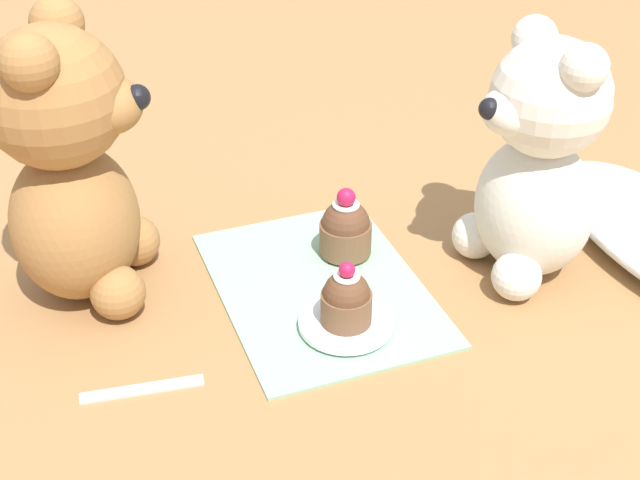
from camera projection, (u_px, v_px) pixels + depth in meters
ground_plane at (320, 289)px, 0.85m from camera, size 4.00×4.00×0.00m
knitted_placemat at (320, 286)px, 0.85m from camera, size 0.26×0.19×0.01m
teddy_bear_cream at (537, 163)px, 0.82m from camera, size 0.13×0.13×0.24m
teddy_bear_tan at (70, 166)px, 0.78m from camera, size 0.16×0.16×0.27m
cupcake_near_cream_bear at (346, 229)px, 0.88m from camera, size 0.05×0.05×0.07m
saucer_plate at (343, 324)px, 0.79m from camera, size 0.09×0.09×0.01m
cupcake_near_tan_bear at (343, 300)px, 0.78m from camera, size 0.05×0.05×0.06m
teaspoon at (142, 388)px, 0.73m from camera, size 0.02×0.10×0.01m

